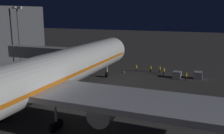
{
  "coord_description": "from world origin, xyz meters",
  "views": [
    {
      "loc": [
        -21.27,
        33.33,
        14.35
      ],
      "look_at": [
        -3.0,
        -12.9,
        3.5
      ],
      "focal_mm": 40.62,
      "sensor_mm": 36.0,
      "label": 1
    }
  ],
  "objects_px": {
    "ground_crew_by_belt_loader": "(151,68)",
    "ground_crew_marshaller_fwd": "(160,69)",
    "baggage_container_near_belt": "(198,75)",
    "apron_floodlight_mast": "(19,32)",
    "ground_crew_near_nose_gear": "(186,76)",
    "traffic_cone_nose_starboard": "(107,70)",
    "baggage_container_mid_row": "(177,75)",
    "jet_bridge": "(52,53)",
    "airliner_at_gate": "(30,82)",
    "ground_crew_walking_aft": "(136,68)",
    "traffic_cone_nose_port": "(124,72)",
    "ground_crew_by_tug": "(164,71)"
  },
  "relations": [
    {
      "from": "jet_bridge",
      "to": "apron_floodlight_mast",
      "type": "distance_m",
      "value": 17.5
    },
    {
      "from": "ground_crew_near_nose_gear",
      "to": "ground_crew_by_belt_loader",
      "type": "relative_size",
      "value": 1.05
    },
    {
      "from": "airliner_at_gate",
      "to": "ground_crew_by_belt_loader",
      "type": "distance_m",
      "value": 35.17
    },
    {
      "from": "ground_crew_by_belt_loader",
      "to": "ground_crew_walking_aft",
      "type": "xyz_separation_m",
      "value": [
        3.5,
        0.28,
        -0.02
      ]
    },
    {
      "from": "baggage_container_near_belt",
      "to": "baggage_container_mid_row",
      "type": "distance_m",
      "value": 4.48
    },
    {
      "from": "jet_bridge",
      "to": "ground_crew_by_tug",
      "type": "relative_size",
      "value": 9.98
    },
    {
      "from": "ground_crew_by_belt_loader",
      "to": "baggage_container_near_belt",
      "type": "bearing_deg",
      "value": 168.55
    },
    {
      "from": "ground_crew_marshaller_fwd",
      "to": "traffic_cone_nose_port",
      "type": "distance_m",
      "value": 8.51
    },
    {
      "from": "apron_floodlight_mast",
      "to": "traffic_cone_nose_starboard",
      "type": "bearing_deg",
      "value": -170.86
    },
    {
      "from": "jet_bridge",
      "to": "baggage_container_near_belt",
      "type": "relative_size",
      "value": 10.2
    },
    {
      "from": "jet_bridge",
      "to": "baggage_container_mid_row",
      "type": "relative_size",
      "value": 10.51
    },
    {
      "from": "baggage_container_mid_row",
      "to": "ground_crew_marshaller_fwd",
      "type": "relative_size",
      "value": 1.01
    },
    {
      "from": "airliner_at_gate",
      "to": "apron_floodlight_mast",
      "type": "relative_size",
      "value": 4.13
    },
    {
      "from": "ground_crew_by_tug",
      "to": "traffic_cone_nose_port",
      "type": "relative_size",
      "value": 3.37
    },
    {
      "from": "traffic_cone_nose_starboard",
      "to": "ground_crew_marshaller_fwd",
      "type": "bearing_deg",
      "value": -167.14
    },
    {
      "from": "baggage_container_mid_row",
      "to": "ground_crew_by_tug",
      "type": "height_order",
      "value": "ground_crew_by_tug"
    },
    {
      "from": "ground_crew_walking_aft",
      "to": "traffic_cone_nose_port",
      "type": "distance_m",
      "value": 3.49
    },
    {
      "from": "ground_crew_near_nose_gear",
      "to": "traffic_cone_nose_port",
      "type": "height_order",
      "value": "ground_crew_near_nose_gear"
    },
    {
      "from": "apron_floodlight_mast",
      "to": "baggage_container_mid_row",
      "type": "bearing_deg",
      "value": -175.16
    },
    {
      "from": "ground_crew_near_nose_gear",
      "to": "ground_crew_by_belt_loader",
      "type": "distance_m",
      "value": 9.91
    },
    {
      "from": "ground_crew_walking_aft",
      "to": "jet_bridge",
      "type": "bearing_deg",
      "value": 43.59
    },
    {
      "from": "jet_bridge",
      "to": "ground_crew_near_nose_gear",
      "type": "height_order",
      "value": "jet_bridge"
    },
    {
      "from": "ground_crew_near_nose_gear",
      "to": "ground_crew_by_belt_loader",
      "type": "bearing_deg",
      "value": -27.68
    },
    {
      "from": "ground_crew_near_nose_gear",
      "to": "ground_crew_by_belt_loader",
      "type": "xyz_separation_m",
      "value": [
        8.77,
        -4.6,
        -0.05
      ]
    },
    {
      "from": "ground_crew_walking_aft",
      "to": "ground_crew_by_belt_loader",
      "type": "bearing_deg",
      "value": -175.45
    },
    {
      "from": "ground_crew_by_belt_loader",
      "to": "ground_crew_by_tug",
      "type": "relative_size",
      "value": 0.92
    },
    {
      "from": "ground_crew_by_belt_loader",
      "to": "airliner_at_gate",
      "type": "bearing_deg",
      "value": 76.74
    },
    {
      "from": "ground_crew_by_tug",
      "to": "ground_crew_by_belt_loader",
      "type": "bearing_deg",
      "value": -28.8
    },
    {
      "from": "airliner_at_gate",
      "to": "traffic_cone_nose_starboard",
      "type": "relative_size",
      "value": 117.6
    },
    {
      "from": "jet_bridge",
      "to": "traffic_cone_nose_starboard",
      "type": "relative_size",
      "value": 33.66
    },
    {
      "from": "jet_bridge",
      "to": "traffic_cone_nose_port",
      "type": "relative_size",
      "value": 33.66
    },
    {
      "from": "ground_crew_by_tug",
      "to": "traffic_cone_nose_starboard",
      "type": "height_order",
      "value": "ground_crew_by_tug"
    },
    {
      "from": "ground_crew_marshaller_fwd",
      "to": "traffic_cone_nose_starboard",
      "type": "height_order",
      "value": "ground_crew_marshaller_fwd"
    },
    {
      "from": "apron_floodlight_mast",
      "to": "baggage_container_mid_row",
      "type": "height_order",
      "value": "apron_floodlight_mast"
    },
    {
      "from": "jet_bridge",
      "to": "apron_floodlight_mast",
      "type": "height_order",
      "value": "apron_floodlight_mast"
    },
    {
      "from": "ground_crew_near_nose_gear",
      "to": "ground_crew_walking_aft",
      "type": "height_order",
      "value": "ground_crew_near_nose_gear"
    },
    {
      "from": "apron_floodlight_mast",
      "to": "traffic_cone_nose_port",
      "type": "distance_m",
      "value": 29.35
    },
    {
      "from": "ground_crew_walking_aft",
      "to": "traffic_cone_nose_starboard",
      "type": "xyz_separation_m",
      "value": [
        6.7,
        2.55,
        -0.63
      ]
    },
    {
      "from": "traffic_cone_nose_port",
      "to": "baggage_container_near_belt",
      "type": "bearing_deg",
      "value": -178.0
    },
    {
      "from": "jet_bridge",
      "to": "ground_crew_marshaller_fwd",
      "type": "distance_m",
      "value": 25.31
    },
    {
      "from": "ground_crew_by_belt_loader",
      "to": "ground_crew_marshaller_fwd",
      "type": "bearing_deg",
      "value": -179.9
    },
    {
      "from": "baggage_container_near_belt",
      "to": "ground_crew_by_belt_loader",
      "type": "relative_size",
      "value": 1.07
    },
    {
      "from": "apron_floodlight_mast",
      "to": "ground_crew_marshaller_fwd",
      "type": "height_order",
      "value": "apron_floodlight_mast"
    },
    {
      "from": "ground_crew_near_nose_gear",
      "to": "ground_crew_by_tug",
      "type": "height_order",
      "value": "ground_crew_by_tug"
    },
    {
      "from": "ground_crew_by_belt_loader",
      "to": "traffic_cone_nose_starboard",
      "type": "bearing_deg",
      "value": 15.49
    },
    {
      "from": "apron_floodlight_mast",
      "to": "traffic_cone_nose_starboard",
      "type": "relative_size",
      "value": 28.49
    },
    {
      "from": "apron_floodlight_mast",
      "to": "ground_crew_walking_aft",
      "type": "bearing_deg",
      "value": -168.14
    },
    {
      "from": "ground_crew_marshaller_fwd",
      "to": "traffic_cone_nose_starboard",
      "type": "distance_m",
      "value": 12.73
    },
    {
      "from": "apron_floodlight_mast",
      "to": "ground_crew_near_nose_gear",
      "type": "bearing_deg",
      "value": -177.33
    },
    {
      "from": "ground_crew_marshaller_fwd",
      "to": "ground_crew_walking_aft",
      "type": "relative_size",
      "value": 1.05
    }
  ]
}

